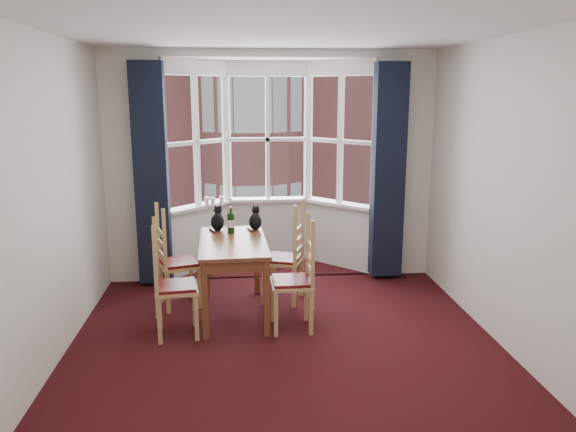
{
  "coord_description": "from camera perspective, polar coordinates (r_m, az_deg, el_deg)",
  "views": [
    {
      "loc": [
        -0.41,
        -4.58,
        2.31
      ],
      "look_at": [
        0.1,
        1.05,
        1.05
      ],
      "focal_mm": 35.0,
      "sensor_mm": 36.0,
      "label": 1
    }
  ],
  "objects": [
    {
      "name": "curtain_left",
      "position": [
        6.8,
        -13.7,
        4.09
      ],
      "size": [
        0.38,
        0.22,
        2.6
      ],
      "primitive_type": "cube",
      "color": "black",
      "rests_on": "floor"
    },
    {
      "name": "wall_back_pier_left",
      "position": [
        7.0,
        -15.38,
        4.65
      ],
      "size": [
        0.7,
        0.12,
        2.8
      ],
      "primitive_type": "cube",
      "color": "silver",
      "rests_on": "floor"
    },
    {
      "name": "street",
      "position": [
        37.76,
        -4.43,
        -0.16
      ],
      "size": [
        80.0,
        80.0,
        0.0
      ],
      "primitive_type": "plane",
      "color": "#333335",
      "rests_on": "ground"
    },
    {
      "name": "chair_left_far",
      "position": [
        6.21,
        -11.82,
        -4.93
      ],
      "size": [
        0.51,
        0.53,
        0.92
      ],
      "color": "tan",
      "rests_on": "floor"
    },
    {
      "name": "cat_right",
      "position": [
        6.24,
        -3.33,
        -0.45
      ],
      "size": [
        0.16,
        0.22,
        0.28
      ],
      "color": "black",
      "rests_on": "dining_table"
    },
    {
      "name": "wine_bottle",
      "position": [
        6.1,
        -5.82,
        -0.58
      ],
      "size": [
        0.08,
        0.08,
        0.29
      ],
      "color": "black",
      "rests_on": "dining_table"
    },
    {
      "name": "chair_right_near",
      "position": [
        5.55,
        1.32,
        -6.78
      ],
      "size": [
        0.4,
        0.42,
        0.92
      ],
      "color": "tan",
      "rests_on": "floor"
    },
    {
      "name": "candle_extra",
      "position": [
        7.37,
        -6.79,
        1.61
      ],
      "size": [
        0.05,
        0.05,
        0.1
      ],
      "primitive_type": "cylinder",
      "color": "white",
      "rests_on": "bay_window"
    },
    {
      "name": "tenement_building",
      "position": [
        18.61,
        -3.98,
        10.36
      ],
      "size": [
        18.4,
        7.8,
        15.2
      ],
      "color": "#9B5350",
      "rests_on": "street"
    },
    {
      "name": "cat_left",
      "position": [
        6.26,
        -7.17,
        -0.46
      ],
      "size": [
        0.16,
        0.22,
        0.28
      ],
      "color": "black",
      "rests_on": "dining_table"
    },
    {
      "name": "dining_table",
      "position": [
        5.85,
        -5.6,
        -3.61
      ],
      "size": [
        0.74,
        1.3,
        0.8
      ],
      "color": "brown",
      "rests_on": "floor"
    },
    {
      "name": "ceiling",
      "position": [
        4.63,
        -0.06,
        18.63
      ],
      "size": [
        4.5,
        4.5,
        0.0
      ],
      "primitive_type": "plane",
      "rotation": [
        3.14,
        0.0,
        0.0
      ],
      "color": "white",
      "rests_on": "floor"
    },
    {
      "name": "floor",
      "position": [
        5.15,
        -0.05,
        -14.1
      ],
      "size": [
        4.5,
        4.5,
        0.0
      ],
      "primitive_type": "plane",
      "color": "black",
      "rests_on": "ground"
    },
    {
      "name": "wall_left",
      "position": [
        4.93,
        -23.87,
        0.84
      ],
      "size": [
        0.0,
        4.5,
        4.5
      ],
      "primitive_type": "plane",
      "rotation": [
        1.57,
        0.0,
        1.57
      ],
      "color": "silver",
      "rests_on": "floor"
    },
    {
      "name": "chair_right_far",
      "position": [
        6.24,
        0.31,
        -4.56
      ],
      "size": [
        0.52,
        0.53,
        0.92
      ],
      "color": "tan",
      "rests_on": "floor"
    },
    {
      "name": "curtain_right",
      "position": [
        6.97,
        10.14,
        4.45
      ],
      "size": [
        0.38,
        0.22,
        2.6
      ],
      "primitive_type": "cube",
      "color": "black",
      "rests_on": "floor"
    },
    {
      "name": "wall_near",
      "position": [
        2.54,
        4.55,
        -8.54
      ],
      "size": [
        4.0,
        0.0,
        4.0
      ],
      "primitive_type": "plane",
      "rotation": [
        -1.57,
        0.0,
        0.0
      ],
      "color": "silver",
      "rests_on": "floor"
    },
    {
      "name": "candle_short",
      "position": [
        7.35,
        -7.66,
        1.51
      ],
      "size": [
        0.06,
        0.06,
        0.09
      ],
      "primitive_type": "cylinder",
      "color": "white",
      "rests_on": "bay_window"
    },
    {
      "name": "candle_tall",
      "position": [
        7.33,
        -8.27,
        1.52
      ],
      "size": [
        0.06,
        0.06,
        0.11
      ],
      "primitive_type": "cylinder",
      "color": "white",
      "rests_on": "bay_window"
    },
    {
      "name": "bay_window",
      "position": [
        7.4,
        -1.97,
        5.5
      ],
      "size": [
        2.76,
        0.94,
        2.8
      ],
      "color": "white",
      "rests_on": "floor"
    },
    {
      "name": "wall_right",
      "position": [
        5.26,
        22.22,
        1.65
      ],
      "size": [
        0.0,
        4.5,
        4.5
      ],
      "primitive_type": "plane",
      "rotation": [
        1.57,
        0.0,
        -1.57
      ],
      "color": "silver",
      "rests_on": "floor"
    },
    {
      "name": "wall_back_pier_right",
      "position": [
        7.19,
        11.55,
        5.05
      ],
      "size": [
        0.7,
        0.12,
        2.8
      ],
      "primitive_type": "cube",
      "color": "silver",
      "rests_on": "floor"
    },
    {
      "name": "chair_left_near",
      "position": [
        5.5,
        -12.23,
        -7.24
      ],
      "size": [
        0.45,
        0.47,
        0.92
      ],
      "color": "tan",
      "rests_on": "floor"
    }
  ]
}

